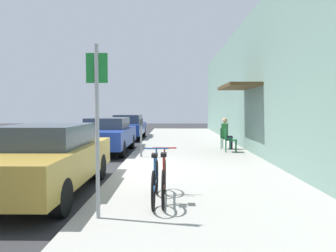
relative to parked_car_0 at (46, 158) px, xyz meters
name	(u,v)px	position (x,y,z in m)	size (l,w,h in m)	color
ground_plane	(118,173)	(1.10, 2.20, -0.75)	(60.00, 60.00, 0.00)	#2D2D30
sidewalk_slab	(194,159)	(3.35, 4.20, -0.69)	(4.50, 32.00, 0.12)	#9E9B93
building_facade	(266,80)	(5.75, 4.21, 1.98)	(1.40, 32.00, 5.46)	gray
parked_car_0	(46,158)	(0.00, 0.00, 0.00)	(1.80, 4.40, 1.43)	#A58433
parked_car_1	(108,134)	(0.00, 6.23, -0.01)	(1.80, 4.40, 1.41)	navy
parked_car_2	(128,126)	(0.00, 12.19, -0.01)	(1.80, 4.40, 1.42)	navy
parking_meter	(141,135)	(1.55, 4.32, 0.14)	(0.12, 0.10, 1.32)	slate
street_sign	(97,117)	(1.50, -1.78, 0.89)	(0.32, 0.06, 2.60)	gray
bicycle_0	(164,180)	(2.47, -0.84, -0.27)	(0.46, 1.71, 0.90)	black
bicycle_1	(155,181)	(2.31, -0.92, -0.27)	(0.46, 1.71, 0.90)	black
cafe_chair_0	(229,139)	(4.78, 5.59, -0.12)	(0.49, 0.49, 0.87)	#14592D
cafe_chair_1	(225,137)	(4.78, 6.57, -0.12)	(0.56, 0.56, 0.87)	#14592D
seated_patron_1	(226,132)	(4.84, 6.55, 0.07)	(0.51, 0.47, 1.29)	#232838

